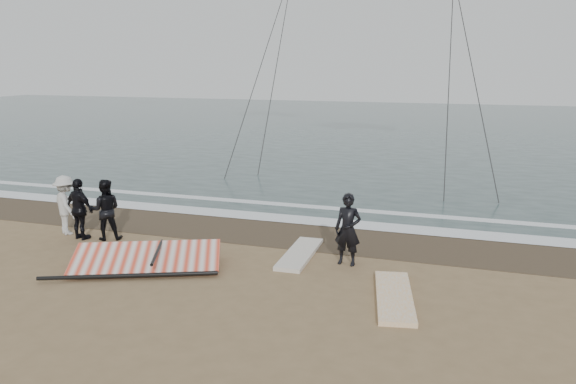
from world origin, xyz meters
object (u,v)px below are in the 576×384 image
at_px(man_main, 348,229).
at_px(sail_rig, 147,259).
at_px(board_white, 394,297).
at_px(board_cream, 300,254).

xyz_separation_m(man_main, sail_rig, (-4.62, -1.62, -0.70)).
height_order(man_main, board_white, man_main).
bearing_deg(board_cream, board_white, -38.20).
bearing_deg(board_white, man_main, 117.84).
height_order(man_main, board_cream, man_main).
bearing_deg(man_main, board_white, -46.49).
bearing_deg(man_main, board_cream, 174.77).
bearing_deg(sail_rig, board_cream, 29.27).
bearing_deg(board_white, board_cream, 132.87).
relative_size(man_main, sail_rig, 0.47).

